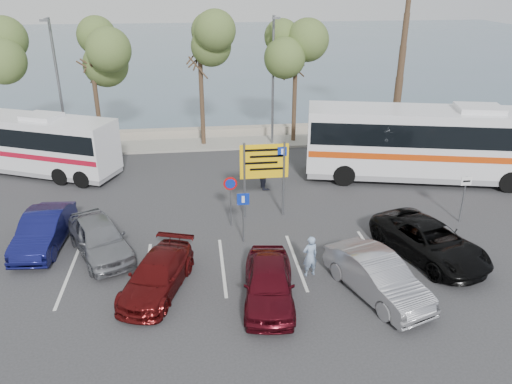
{
  "coord_description": "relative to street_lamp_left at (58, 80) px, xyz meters",
  "views": [
    {
      "loc": [
        -1.96,
        -17.58,
        10.39
      ],
      "look_at": [
        0.6,
        3.0,
        1.31
      ],
      "focal_mm": 35.0,
      "sensor_mm": 36.0,
      "label": 1
    }
  ],
  "objects": [
    {
      "name": "tree_left",
      "position": [
        2.0,
        0.48,
        1.41
      ],
      "size": [
        3.2,
        3.2,
        7.2
      ],
      "color": "#382619",
      "rests_on": "kerb_strip"
    },
    {
      "name": "car_silver_a",
      "position": [
        4.01,
        -13.0,
        -3.85
      ],
      "size": [
        3.47,
        4.76,
        1.51
      ],
      "primitive_type": "imported",
      "rotation": [
        0.0,
        0.0,
        0.43
      ],
      "color": "gray",
      "rests_on": "ground"
    },
    {
      "name": "car_blue",
      "position": [
        1.61,
        -12.02,
        -3.87
      ],
      "size": [
        1.81,
        4.5,
        1.45
      ],
      "primitive_type": "imported",
      "rotation": [
        0.0,
        0.0,
        -0.06
      ],
      "color": "#10124D",
      "rests_on": "ground"
    },
    {
      "name": "sign_parking",
      "position": [
        9.8,
        -12.73,
        -3.13
      ],
      "size": [
        0.5,
        0.07,
        2.25
      ],
      "color": "slate",
      "rests_on": "ground"
    },
    {
      "name": "tree_mid",
      "position": [
        8.5,
        0.48,
        2.06
      ],
      "size": [
        3.2,
        3.2,
        8.0
      ],
      "color": "#382619",
      "rests_on": "kerb_strip"
    },
    {
      "name": "street_lamp_right",
      "position": [
        13.0,
        0.0,
        0.0
      ],
      "size": [
        0.45,
        1.15,
        8.01
      ],
      "color": "slate",
      "rests_on": "kerb_strip"
    },
    {
      "name": "sign_taxi",
      "position": [
        19.8,
        -12.03,
        -3.18
      ],
      "size": [
        0.5,
        0.07,
        2.2
      ],
      "color": "slate",
      "rests_on": "ground"
    },
    {
      "name": "tree_right",
      "position": [
        14.5,
        0.48,
        1.57
      ],
      "size": [
        3.2,
        3.2,
        7.4
      ],
      "color": "#382619",
      "rests_on": "kerb_strip"
    },
    {
      "name": "sign_no_stop",
      "position": [
        9.4,
        -11.13,
        -3.02
      ],
      "size": [
        0.6,
        0.08,
        2.35
      ],
      "color": "slate",
      "rests_on": "ground"
    },
    {
      "name": "seawall",
      "position": [
        10.0,
        2.48,
        -4.3
      ],
      "size": [
        48.0,
        0.8,
        0.6
      ],
      "primitive_type": "cube",
      "color": "#A59784",
      "rests_on": "ground"
    },
    {
      "name": "sea",
      "position": [
        10.0,
        46.48,
        -4.59
      ],
      "size": [
        140.0,
        140.0,
        0.0
      ],
      "primitive_type": "plane",
      "color": "#466471",
      "rests_on": "ground"
    },
    {
      "name": "coach_bus_right",
      "position": [
        20.63,
        -7.02,
        -2.66
      ],
      "size": [
        13.72,
        5.87,
        4.18
      ],
      "color": "silver",
      "rests_on": "ground"
    },
    {
      "name": "car_red",
      "position": [
        10.25,
        -16.91,
        -3.88
      ],
      "size": [
        2.21,
        4.39,
        1.43
      ],
      "primitive_type": "imported",
      "rotation": [
        0.0,
        0.0,
        -0.13
      ],
      "color": "#4C0A14",
      "rests_on": "ground"
    },
    {
      "name": "car_maroon",
      "position": [
        6.41,
        -15.81,
        -3.98
      ],
      "size": [
        2.99,
        4.59,
        1.24
      ],
      "primitive_type": "imported",
      "rotation": [
        0.0,
        0.0,
        -0.32
      ],
      "color": "#540E0E",
      "rests_on": "ground"
    },
    {
      "name": "ground",
      "position": [
        10.0,
        -13.52,
        -4.6
      ],
      "size": [
        120.0,
        120.0,
        0.0
      ],
      "primitive_type": "plane",
      "color": "#2E2E31",
      "rests_on": "ground"
    },
    {
      "name": "street_lamp_left",
      "position": [
        0.0,
        0.0,
        0.0
      ],
      "size": [
        0.45,
        1.15,
        8.01
      ],
      "color": "slate",
      "rests_on": "kerb_strip"
    },
    {
      "name": "lane_markings",
      "position": [
        8.86,
        -14.52,
        -4.6
      ],
      "size": [
        12.02,
        4.2,
        0.01
      ],
      "primitive_type": null,
      "color": "silver",
      "rests_on": "ground"
    },
    {
      "name": "suv_black",
      "position": [
        17.0,
        -14.8,
        -3.89
      ],
      "size": [
        3.88,
        5.62,
        1.43
      ],
      "primitive_type": "imported",
      "rotation": [
        0.0,
        0.0,
        0.32
      ],
      "color": "black",
      "rests_on": "ground"
    },
    {
      "name": "car_silver_b",
      "position": [
        14.05,
        -17.02,
        -3.86
      ],
      "size": [
        2.98,
        4.76,
        1.48
      ],
      "primitive_type": "imported",
      "rotation": [
        0.0,
        0.0,
        0.34
      ],
      "color": "gray",
      "rests_on": "ground"
    },
    {
      "name": "pedestrian_near",
      "position": [
        12.0,
        -15.52,
        -3.78
      ],
      "size": [
        0.67,
        0.52,
        1.63
      ],
      "primitive_type": "imported",
      "rotation": [
        0.0,
        0.0,
        3.39
      ],
      "color": "#7F98BA",
      "rests_on": "ground"
    },
    {
      "name": "direction_sign",
      "position": [
        11.0,
        -10.32,
        -2.17
      ],
      "size": [
        2.2,
        0.12,
        3.6
      ],
      "color": "slate",
      "rests_on": "ground"
    },
    {
      "name": "coach_bus_left",
      "position": [
        -1.7,
        -3.02,
        -2.98
      ],
      "size": [
        11.2,
        6.74,
        3.49
      ],
      "color": "silver",
      "rests_on": "ground"
    },
    {
      "name": "kerb_strip",
      "position": [
        10.0,
        0.48,
        -4.52
      ],
      "size": [
        44.0,
        2.4,
        0.15
      ],
      "primitive_type": "cube",
      "color": "gray",
      "rests_on": "ground"
    },
    {
      "name": "pedestrian_far",
      "position": [
        11.53,
        -7.02,
        -3.65
      ],
      "size": [
        0.84,
        1.01,
        1.9
      ],
      "primitive_type": "imported",
      "rotation": [
        0.0,
        0.0,
        1.71
      ],
      "color": "#353950",
      "rests_on": "ground"
    }
  ]
}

